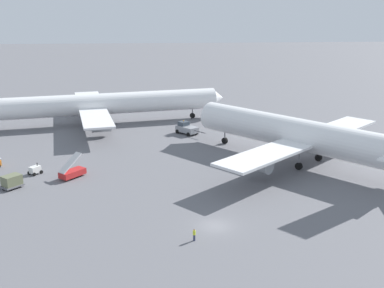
{
  "coord_description": "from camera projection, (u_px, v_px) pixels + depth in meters",
  "views": [
    {
      "loc": [
        -7.63,
        -58.15,
        28.52
      ],
      "look_at": [
        -1.19,
        25.13,
        4.0
      ],
      "focal_mm": 45.3,
      "sensor_mm": 36.0,
      "label": 1
    }
  ],
  "objects": [
    {
      "name": "pushback_tug",
      "position": [
        187.0,
        128.0,
        108.85
      ],
      "size": [
        6.37,
        7.22,
        2.96
      ],
      "color": "gray",
      "rests_on": "ground"
    },
    {
      "name": "ground_plane",
      "position": [
        216.0,
        226.0,
        64.23
      ],
      "size": [
        600.0,
        600.0,
        0.0
      ],
      "primitive_type": "plane",
      "color": "slate"
    },
    {
      "name": "gse_container_dolly_flat",
      "position": [
        12.0,
        181.0,
        76.94
      ],
      "size": [
        3.77,
        3.85,
        2.15
      ],
      "color": "slate",
      "rests_on": "ground"
    },
    {
      "name": "gse_gpu_cart_small",
      "position": [
        35.0,
        170.0,
        83.33
      ],
      "size": [
        2.56,
        2.64,
        1.9
      ],
      "color": "silver",
      "rests_on": "ground"
    },
    {
      "name": "ground_crew_marshaller_foreground",
      "position": [
        194.0,
        235.0,
        60.03
      ],
      "size": [
        0.36,
        0.36,
        1.57
      ],
      "color": "#2D3351",
      "rests_on": "ground"
    },
    {
      "name": "gse_stair_truck_yellow",
      "position": [
        72.0,
        172.0,
        81.61
      ],
      "size": [
        4.43,
        4.73,
        4.06
      ],
      "color": "red",
      "rests_on": "ground"
    },
    {
      "name": "airliner_at_gate_left",
      "position": [
        101.0,
        104.0,
        116.72
      ],
      "size": [
        60.88,
        42.26,
        16.0
      ],
      "color": "white",
      "rests_on": "ground"
    },
    {
      "name": "airliner_being_pushed",
      "position": [
        298.0,
        134.0,
        88.41
      ],
      "size": [
        37.89,
        39.81,
        16.95
      ],
      "color": "white",
      "rests_on": "ground"
    }
  ]
}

